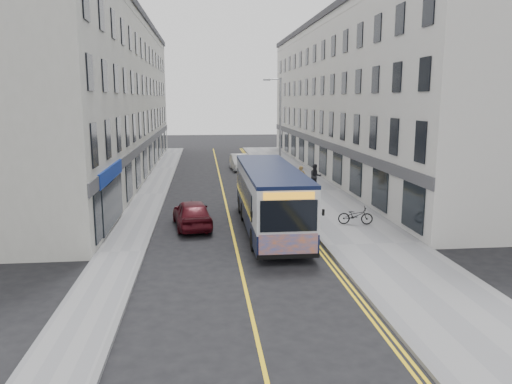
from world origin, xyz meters
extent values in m
plane|color=black|center=(0.00, 0.00, 0.00)|extent=(140.00, 140.00, 0.00)
cube|color=gray|center=(6.25, 12.00, 0.06)|extent=(4.50, 64.00, 0.12)
cube|color=gray|center=(-5.00, 12.00, 0.06)|extent=(2.00, 64.00, 0.12)
cube|color=slate|center=(4.00, 12.00, 0.07)|extent=(0.18, 64.00, 0.13)
cube|color=slate|center=(-4.00, 12.00, 0.07)|extent=(0.18, 64.00, 0.13)
cube|color=yellow|center=(0.00, 12.00, 0.00)|extent=(0.12, 64.00, 0.01)
cube|color=yellow|center=(3.55, 12.00, 0.00)|extent=(0.10, 64.00, 0.01)
cube|color=yellow|center=(3.75, 12.00, 0.00)|extent=(0.10, 64.00, 0.01)
cube|color=silver|center=(11.50, 21.00, 6.50)|extent=(6.00, 46.00, 13.00)
cube|color=beige|center=(-9.00, 21.00, 6.50)|extent=(6.00, 46.00, 13.00)
cylinder|color=#97999F|center=(4.25, 14.00, 4.00)|extent=(0.14, 0.14, 8.00)
cylinder|color=#97999F|center=(3.75, 14.00, 7.90)|extent=(1.00, 0.08, 0.08)
cube|color=#97999F|center=(3.25, 14.00, 7.85)|extent=(0.50, 0.18, 0.12)
cube|color=black|center=(1.88, 1.97, 0.80)|extent=(2.50, 11.01, 0.90)
cube|color=silver|center=(1.88, 1.97, 2.15)|extent=(2.50, 11.01, 1.80)
cube|color=black|center=(1.88, 1.97, 3.13)|extent=(2.52, 11.01, 0.16)
cube|color=black|center=(0.61, 2.57, 1.95)|extent=(0.04, 8.61, 1.15)
cube|color=black|center=(3.15, 2.57, 1.95)|extent=(0.04, 8.61, 1.15)
cube|color=black|center=(1.88, -3.56, 2.05)|extent=(2.25, 0.04, 1.25)
cube|color=orange|center=(1.88, -3.56, 0.85)|extent=(2.35, 0.04, 0.95)
cube|color=#FDA11C|center=(1.88, -3.57, 2.85)|extent=(2.00, 0.04, 0.28)
cylinder|color=black|center=(0.75, -1.34, 0.50)|extent=(0.28, 1.00, 1.00)
cylinder|color=black|center=(3.01, -1.34, 0.50)|extent=(0.28, 1.00, 1.00)
cylinder|color=black|center=(0.75, 4.17, 0.50)|extent=(0.28, 1.00, 1.00)
cylinder|color=black|center=(3.01, 4.17, 0.50)|extent=(0.28, 1.00, 1.00)
cylinder|color=black|center=(0.75, 5.97, 0.50)|extent=(0.28, 1.00, 1.00)
cylinder|color=black|center=(3.01, 5.97, 0.50)|extent=(0.28, 1.00, 1.00)
imported|color=black|center=(6.40, 2.27, 0.59)|extent=(1.86, 0.91, 0.94)
imported|color=#9A7A46|center=(5.47, 12.04, 1.01)|extent=(0.70, 0.51, 1.77)
imported|color=black|center=(6.62, 12.59, 1.02)|extent=(0.90, 0.71, 1.81)
imported|color=silver|center=(2.03, 23.84, 0.72)|extent=(1.76, 4.47, 1.45)
imported|color=#480C13|center=(-2.00, 2.99, 0.73)|extent=(2.31, 4.51, 1.47)
camera|label=1|loc=(-1.39, -22.15, 6.54)|focal=35.00mm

